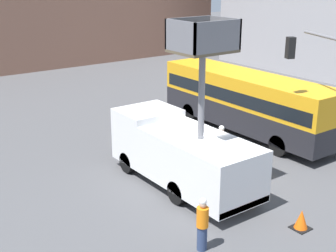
# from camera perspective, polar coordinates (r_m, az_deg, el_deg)

# --- Properties ---
(ground_plane) EXTENTS (120.00, 120.00, 0.00)m
(ground_plane) POSITION_cam_1_polar(r_m,az_deg,el_deg) (19.84, 4.46, -6.42)
(ground_plane) COLOR #4C4C4F
(utility_truck) EXTENTS (2.46, 7.07, 6.75)m
(utility_truck) POSITION_cam_1_polar(r_m,az_deg,el_deg) (18.62, 1.68, -2.93)
(utility_truck) COLOR white
(utility_truck) RESTS_ON ground_plane
(city_bus) EXTENTS (2.50, 10.74, 3.19)m
(city_bus) POSITION_cam_1_polar(r_m,az_deg,el_deg) (25.03, 9.49, 3.28)
(city_bus) COLOR #232328
(city_bus) RESTS_ON ground_plane
(traffic_light_pole) EXTENTS (2.92, 2.67, 5.99)m
(traffic_light_pole) POSITION_cam_1_polar(r_m,az_deg,el_deg) (21.60, 18.72, 6.00)
(traffic_light_pole) COLOR slate
(traffic_light_pole) RESTS_ON ground_plane
(road_worker_near_truck) EXTENTS (0.38, 0.38, 1.80)m
(road_worker_near_truck) POSITION_cam_1_polar(r_m,az_deg,el_deg) (14.78, 4.21, -11.86)
(road_worker_near_truck) COLOR navy
(road_worker_near_truck) RESTS_ON ground_plane
(road_worker_directing) EXTENTS (0.38, 0.38, 1.91)m
(road_worker_directing) POSITION_cam_1_polar(r_m,az_deg,el_deg) (20.76, 6.47, -2.43)
(road_worker_directing) COLOR navy
(road_worker_directing) RESTS_ON ground_plane
(traffic_cone_near_truck) EXTENTS (0.60, 0.60, 0.69)m
(traffic_cone_near_truck) POSITION_cam_1_polar(r_m,az_deg,el_deg) (16.73, 15.94, -10.96)
(traffic_cone_near_truck) COLOR black
(traffic_cone_near_truck) RESTS_ON ground_plane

